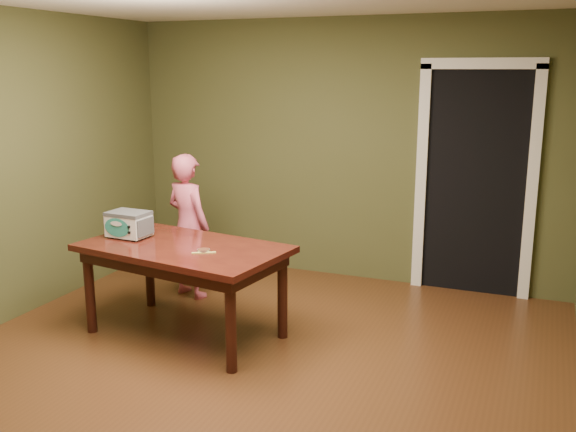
# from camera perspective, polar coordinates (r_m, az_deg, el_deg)

# --- Properties ---
(floor) EXTENTS (5.00, 5.00, 0.00)m
(floor) POSITION_cam_1_polar(r_m,az_deg,el_deg) (4.62, -4.96, -14.20)
(floor) COLOR #4E2C16
(floor) RESTS_ON ground
(room_shell) EXTENTS (4.52, 5.02, 2.61)m
(room_shell) POSITION_cam_1_polar(r_m,az_deg,el_deg) (4.13, -5.43, 7.37)
(room_shell) COLOR #454927
(room_shell) RESTS_ON ground
(doorway) EXTENTS (1.10, 0.66, 2.25)m
(doorway) POSITION_cam_1_polar(r_m,az_deg,el_deg) (6.54, 16.58, 3.20)
(doorway) COLOR black
(doorway) RESTS_ON ground
(dining_table) EXTENTS (1.72, 1.13, 0.75)m
(dining_table) POSITION_cam_1_polar(r_m,az_deg,el_deg) (5.14, -9.26, -3.66)
(dining_table) COLOR #34100C
(dining_table) RESTS_ON floor
(toy_oven) EXTENTS (0.36, 0.26, 0.22)m
(toy_oven) POSITION_cam_1_polar(r_m,az_deg,el_deg) (5.41, -13.98, -0.65)
(toy_oven) COLOR #4C4F54
(toy_oven) RESTS_ON dining_table
(baking_pan) EXTENTS (0.10, 0.10, 0.02)m
(baking_pan) POSITION_cam_1_polar(r_m,az_deg,el_deg) (4.90, -7.52, -3.05)
(baking_pan) COLOR silver
(baking_pan) RESTS_ON dining_table
(spatula) EXTENTS (0.17, 0.11, 0.01)m
(spatula) POSITION_cam_1_polar(r_m,az_deg,el_deg) (4.87, -7.49, -3.26)
(spatula) COLOR #CFC75A
(spatula) RESTS_ON dining_table
(child) EXTENTS (0.57, 0.46, 1.35)m
(child) POSITION_cam_1_polar(r_m,az_deg,el_deg) (6.04, -8.84, -0.87)
(child) COLOR #CB536D
(child) RESTS_ON floor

